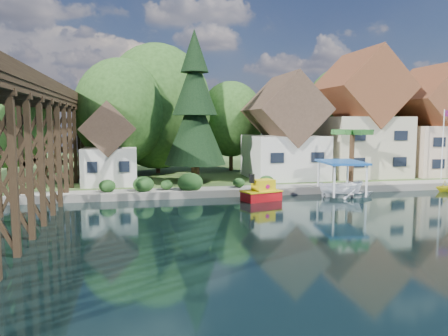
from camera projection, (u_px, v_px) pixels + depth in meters
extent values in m
plane|color=black|center=(265.00, 216.00, 30.00)|extent=(140.00, 140.00, 0.00)
cube|color=#335221|center=(196.00, 165.00, 63.08)|extent=(140.00, 52.00, 0.50)
cube|color=slate|center=(282.00, 192.00, 38.57)|extent=(60.00, 0.40, 0.62)
cube|color=gray|center=(298.00, 186.00, 40.22)|extent=(50.00, 2.60, 0.06)
cube|color=black|center=(11.00, 162.00, 26.35)|extent=(4.00, 0.36, 8.00)
cube|color=black|center=(24.00, 158.00, 29.46)|extent=(4.00, 0.36, 8.00)
cube|color=black|center=(35.00, 155.00, 32.58)|extent=(4.00, 0.36, 8.00)
cube|color=black|center=(43.00, 152.00, 35.69)|extent=(4.00, 0.36, 8.00)
cube|color=black|center=(50.00, 150.00, 38.81)|extent=(4.00, 0.36, 8.00)
cube|color=black|center=(57.00, 147.00, 41.92)|extent=(4.00, 0.36, 8.00)
cube|color=black|center=(62.00, 146.00, 45.04)|extent=(4.00, 0.36, 8.00)
cube|color=black|center=(67.00, 144.00, 48.16)|extent=(4.00, 0.36, 8.00)
cube|color=black|center=(71.00, 143.00, 51.27)|extent=(4.00, 0.36, 8.00)
cube|color=black|center=(5.00, 99.00, 31.41)|extent=(0.35, 44.00, 0.35)
cube|color=black|center=(56.00, 100.00, 32.12)|extent=(0.35, 44.00, 0.35)
cube|color=black|center=(31.00, 96.00, 31.73)|extent=(4.00, 44.00, 0.30)
cube|color=black|center=(1.00, 87.00, 31.27)|extent=(0.12, 44.00, 0.80)
cube|color=black|center=(59.00, 88.00, 32.08)|extent=(0.12, 44.00, 0.80)
cube|color=silver|center=(284.00, 157.00, 46.71)|extent=(7.50, 8.00, 4.50)
cube|color=#473225|center=(284.00, 110.00, 46.19)|extent=(7.64, 8.64, 7.64)
cube|color=black|center=(277.00, 158.00, 42.33)|extent=(1.35, 0.08, 1.00)
cube|color=black|center=(318.00, 157.00, 43.18)|extent=(1.35, 0.08, 1.00)
cube|color=#C2B997|center=(359.00, 146.00, 48.92)|extent=(8.50, 8.50, 6.50)
cube|color=brown|center=(360.00, 89.00, 48.26)|extent=(8.65, 9.18, 8.65)
cube|color=black|center=(359.00, 145.00, 44.22)|extent=(1.53, 0.08, 1.00)
cube|color=black|center=(401.00, 145.00, 45.19)|extent=(1.53, 0.08, 1.00)
cube|color=#D0B395|center=(432.00, 150.00, 50.30)|extent=(8.00, 8.00, 5.50)
cube|color=brown|center=(435.00, 101.00, 49.71)|extent=(8.15, 8.64, 8.15)
cube|color=black|center=(439.00, 150.00, 45.89)|extent=(1.44, 0.08, 1.00)
cube|color=silver|center=(110.00, 166.00, 41.66)|extent=(5.00, 5.00, 3.50)
cube|color=#473225|center=(109.00, 129.00, 41.29)|extent=(5.09, 5.40, 5.09)
cube|color=black|center=(92.00, 167.00, 38.88)|extent=(0.90, 0.08, 1.00)
cube|color=black|center=(124.00, 167.00, 39.45)|extent=(0.90, 0.08, 1.00)
cylinder|color=#382314|center=(122.00, 157.00, 46.19)|extent=(0.50, 0.50, 4.50)
ellipsoid|color=#224518|center=(121.00, 112.00, 45.69)|extent=(4.40, 4.40, 5.06)
cylinder|color=#382314|center=(158.00, 152.00, 50.87)|extent=(0.50, 0.50, 4.95)
ellipsoid|color=#224518|center=(157.00, 107.00, 50.33)|extent=(5.00, 5.00, 5.75)
cylinder|color=#382314|center=(231.00, 154.00, 53.71)|extent=(0.50, 0.50, 4.05)
ellipsoid|color=#224518|center=(231.00, 119.00, 53.27)|extent=(4.00, 4.00, 4.60)
cylinder|color=#382314|center=(343.00, 151.00, 56.73)|extent=(0.50, 0.50, 4.50)
ellipsoid|color=#224518|center=(344.00, 114.00, 56.23)|extent=(4.60, 4.60, 5.29)
cylinder|color=#382314|center=(417.00, 155.00, 54.50)|extent=(0.50, 0.50, 3.60)
ellipsoid|color=#224518|center=(419.00, 125.00, 54.10)|extent=(3.80, 3.80, 4.37)
cylinder|color=#382314|center=(10.00, 165.00, 40.30)|extent=(0.50, 0.50, 4.05)
ellipsoid|color=#224518|center=(7.00, 118.00, 39.85)|extent=(4.00, 4.00, 4.60)
ellipsoid|color=#1F4318|center=(143.00, 183.00, 37.21)|extent=(1.98, 1.98, 1.53)
ellipsoid|color=#1F4318|center=(167.00, 184.00, 37.92)|extent=(1.54, 1.54, 1.19)
ellipsoid|color=#1F4318|center=(190.00, 181.00, 37.82)|extent=(2.20, 2.20, 1.70)
ellipsoid|color=#1F4318|center=(107.00, 185.00, 36.81)|extent=(1.76, 1.76, 1.36)
ellipsoid|color=#1F4318|center=(239.00, 181.00, 39.34)|extent=(1.54, 1.54, 1.19)
ellipsoid|color=#1F4318|center=(266.00, 180.00, 39.54)|extent=(1.76, 1.76, 1.36)
cylinder|color=#382314|center=(195.00, 169.00, 42.93)|extent=(0.82, 0.82, 2.73)
cone|color=black|center=(195.00, 127.00, 42.50)|extent=(6.01, 6.01, 7.29)
cone|color=black|center=(195.00, 84.00, 42.07)|extent=(4.37, 4.37, 5.92)
cone|color=black|center=(194.00, 51.00, 41.74)|extent=(2.73, 2.73, 4.10)
cylinder|color=#382314|center=(352.00, 159.00, 41.86)|extent=(0.48, 0.48, 4.77)
ellipsoid|color=#1A4F1C|center=(352.00, 132.00, 41.58)|extent=(4.77, 4.77, 1.08)
cylinder|color=white|center=(443.00, 145.00, 45.13)|extent=(0.10, 0.10, 7.24)
cube|color=#BB0C12|center=(261.00, 196.00, 35.83)|extent=(3.41, 2.46, 0.82)
cube|color=#DDBA0B|center=(261.00, 191.00, 35.78)|extent=(3.54, 2.59, 0.10)
cube|color=#DDBA0B|center=(263.00, 186.00, 35.83)|extent=(1.92, 1.65, 1.02)
cylinder|color=black|center=(252.00, 179.00, 35.23)|extent=(0.45, 0.45, 0.72)
cylinder|color=#B60E58|center=(268.00, 187.00, 35.28)|extent=(0.38, 0.19, 0.37)
cylinder|color=#B60E58|center=(259.00, 185.00, 36.38)|extent=(0.38, 0.19, 0.37)
cylinder|color=#B60E58|center=(272.00, 185.00, 36.22)|extent=(0.19, 0.38, 0.37)
imported|color=silver|center=(352.00, 192.00, 37.68)|extent=(4.09, 2.98, 0.83)
imported|color=white|center=(341.00, 188.00, 37.64)|extent=(4.03, 1.90, 1.50)
cube|color=#184C9D|center=(342.00, 162.00, 37.41)|extent=(3.84, 5.17, 0.18)
cylinder|color=white|center=(367.00, 181.00, 35.58)|extent=(0.18, 0.18, 2.71)
cylinder|color=white|center=(347.00, 175.00, 39.76)|extent=(0.18, 0.18, 2.71)
cylinder|color=white|center=(334.00, 181.00, 35.34)|extent=(0.18, 0.18, 2.71)
cylinder|color=white|center=(318.00, 175.00, 39.51)|extent=(0.18, 0.18, 2.71)
imported|color=gold|center=(446.00, 185.00, 40.45)|extent=(2.25, 1.96, 1.15)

